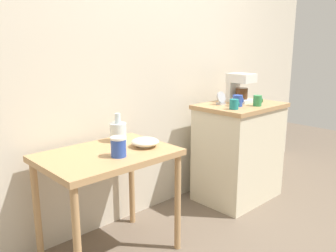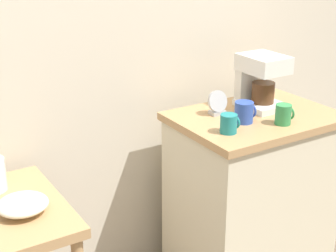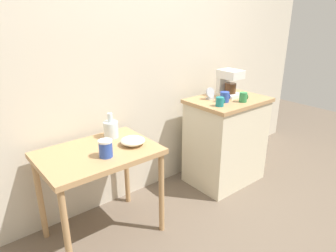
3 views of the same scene
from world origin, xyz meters
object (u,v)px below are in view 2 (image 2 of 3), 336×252
Objects in this scene: bowl_stoneware at (22,204)px; table_clock at (217,104)px; coffee_maker at (259,79)px; mug_blue at (244,112)px; mug_tall_green at (284,114)px; mug_dark_teal at (229,124)px.

bowl_stoneware is 1.65× the size of table_clock.
mug_blue is (-0.20, -0.14, -0.09)m from coffee_maker.
table_clock is at bearing 123.62° from mug_tall_green.
mug_dark_teal is (0.88, -0.07, 0.16)m from bowl_stoneware.
table_clock reaches higher than mug_blue.
mug_dark_teal is at bearing -4.82° from bowl_stoneware.
coffee_maker is at bearing 30.68° from mug_dark_teal.
coffee_maker is 0.26m from mug_blue.
mug_blue is 0.15m from mug_dark_teal.
table_clock is at bearing 65.20° from mug_dark_teal.
mug_tall_green is 0.79× the size of table_clock.
bowl_stoneware is 1.98× the size of mug_blue.
mug_blue is 0.15m from table_clock.
mug_tall_green reaches higher than bowl_stoneware.
mug_dark_teal is at bearing -154.72° from mug_blue.
coffee_maker reaches higher than mug_blue.
bowl_stoneware is 2.30× the size of mug_dark_teal.
bowl_stoneware is 1.01m from table_clock.
bowl_stoneware is 0.90m from mug_dark_teal.
mug_blue is at bearing -75.63° from table_clock.
mug_dark_teal is (-0.27, 0.05, -0.00)m from mug_tall_green.
table_clock is at bearing 104.37° from mug_blue.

